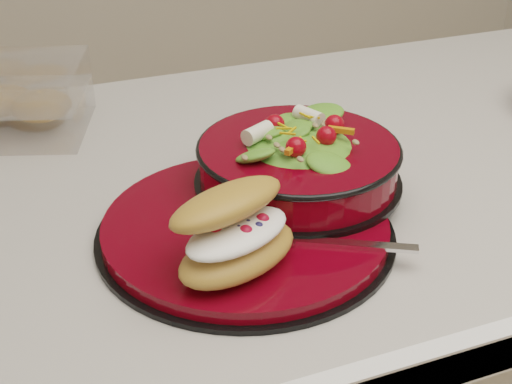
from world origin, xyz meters
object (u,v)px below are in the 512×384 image
object	(u,v)px
fork	(331,243)
pastry_box	(2,100)
dinner_plate	(246,228)
salad_bowl	(298,155)
croissant	(235,232)

from	to	relation	value
fork	pastry_box	bearing A→B (deg)	61.05
dinner_plate	pastry_box	xyz separation A→B (m)	(-0.22, 0.38, 0.03)
salad_bowl	croissant	world-z (taller)	salad_bowl
dinner_plate	salad_bowl	bearing A→B (deg)	32.98
croissant	fork	bearing A→B (deg)	-23.29
salad_bowl	dinner_plate	bearing A→B (deg)	-147.02
fork	croissant	bearing A→B (deg)	118.39
salad_bowl	pastry_box	size ratio (longest dim) A/B	0.92
salad_bowl	croissant	bearing A→B (deg)	-134.01
croissant	pastry_box	bearing A→B (deg)	89.17
croissant	fork	distance (m)	0.11
fork	salad_bowl	bearing A→B (deg)	19.97
croissant	salad_bowl	bearing A→B (deg)	23.35
fork	pastry_box	distance (m)	0.53
salad_bowl	pastry_box	distance (m)	0.44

